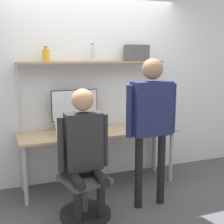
% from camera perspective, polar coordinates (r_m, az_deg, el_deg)
% --- Properties ---
extents(ground_plane, '(12.00, 12.00, 0.00)m').
position_cam_1_polar(ground_plane, '(4.10, -0.95, -14.91)').
color(ground_plane, '#4C4C51').
extents(wall_back, '(8.00, 0.06, 2.70)m').
position_cam_1_polar(wall_back, '(4.35, -4.06, 5.14)').
color(wall_back, silver).
rests_on(wall_back, ground_plane).
extents(desk, '(2.07, 0.63, 0.76)m').
position_cam_1_polar(desk, '(4.15, -2.56, -4.45)').
color(desk, tan).
rests_on(desk, ground_plane).
extents(shelf_unit, '(1.97, 0.25, 1.67)m').
position_cam_1_polar(shelf_unit, '(4.19, -3.42, 6.15)').
color(shelf_unit, '#997A56').
rests_on(shelf_unit, ground_plane).
extents(monitor, '(0.62, 0.22, 0.54)m').
position_cam_1_polar(monitor, '(4.15, -6.84, 0.85)').
color(monitor, '#333338').
rests_on(monitor, desk).
extents(laptop, '(0.31, 0.21, 0.20)m').
position_cam_1_polar(laptop, '(3.88, -7.84, -3.63)').
color(laptop, silver).
rests_on(laptop, desk).
extents(cell_phone, '(0.07, 0.15, 0.01)m').
position_cam_1_polar(cell_phone, '(3.97, -4.58, -4.00)').
color(cell_phone, silver).
rests_on(cell_phone, desk).
extents(office_chair, '(0.56, 0.56, 0.91)m').
position_cam_1_polar(office_chair, '(3.56, -5.28, -14.25)').
color(office_chair, black).
rests_on(office_chair, ground_plane).
extents(person_seated, '(0.55, 0.48, 1.41)m').
position_cam_1_polar(person_seated, '(3.32, -5.09, -5.79)').
color(person_seated, black).
rests_on(person_seated, ground_plane).
extents(person_standing, '(0.62, 0.23, 1.72)m').
position_cam_1_polar(person_standing, '(3.53, 7.22, -0.23)').
color(person_standing, black).
rests_on(person_standing, ground_plane).
extents(bottle_amber, '(0.09, 0.09, 0.19)m').
position_cam_1_polar(bottle_amber, '(4.03, -11.99, 10.12)').
color(bottle_amber, gold).
rests_on(bottle_amber, shelf_unit).
extents(bottle_clear, '(0.06, 0.06, 0.23)m').
position_cam_1_polar(bottle_clear, '(4.17, -3.58, 10.57)').
color(bottle_clear, silver).
rests_on(bottle_clear, shelf_unit).
extents(storage_box, '(0.31, 0.20, 0.22)m').
position_cam_1_polar(storage_box, '(4.41, 4.53, 10.74)').
color(storage_box, '#4C4C51').
rests_on(storage_box, shelf_unit).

